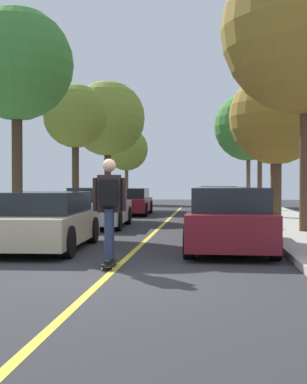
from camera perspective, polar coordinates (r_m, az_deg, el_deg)
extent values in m
plane|color=#2D2D30|center=(8.37, -5.04, -9.13)|extent=(80.00, 80.00, 0.00)
cube|color=gold|center=(12.28, -1.49, -5.90)|extent=(0.12, 39.20, 0.01)
cube|color=#BCAD89|center=(11.82, -12.10, -3.82)|extent=(2.02, 4.10, 0.62)
cube|color=black|center=(11.98, -11.85, -1.14)|extent=(1.74, 2.62, 0.47)
cylinder|color=black|center=(10.35, -9.42, -5.42)|extent=(0.24, 0.65, 0.64)
cylinder|color=black|center=(12.91, -6.72, -4.16)|extent=(0.24, 0.65, 0.64)
cylinder|color=black|center=(13.35, -14.17, -4.01)|extent=(0.24, 0.65, 0.64)
cube|color=#B7B7BC|center=(17.55, -6.11, -2.16)|extent=(1.96, 4.12, 0.68)
cube|color=black|center=(17.64, -6.04, -0.28)|extent=(1.69, 2.59, 0.47)
cylinder|color=black|center=(16.11, -3.95, -3.15)|extent=(0.24, 0.65, 0.64)
cylinder|color=black|center=(16.43, -9.83, -3.08)|extent=(0.24, 0.65, 0.64)
cylinder|color=black|center=(18.75, -2.85, -2.57)|extent=(0.24, 0.65, 0.64)
cylinder|color=black|center=(19.02, -7.94, -2.53)|extent=(0.24, 0.65, 0.64)
cube|color=maroon|center=(24.45, -2.69, -1.39)|extent=(1.97, 4.15, 0.60)
cube|color=black|center=(24.64, -2.63, -0.13)|extent=(1.71, 2.62, 0.47)
cylinder|color=black|center=(23.03, -0.95, -1.93)|extent=(0.24, 0.65, 0.64)
cylinder|color=black|center=(23.25, -5.24, -1.90)|extent=(0.24, 0.65, 0.64)
cylinder|color=black|center=(25.71, -0.39, -1.63)|extent=(0.24, 0.65, 0.64)
cylinder|color=black|center=(25.92, -4.24, -1.61)|extent=(0.24, 0.65, 0.64)
cube|color=maroon|center=(11.53, 8.42, -3.70)|extent=(1.85, 4.26, 0.71)
cube|color=black|center=(11.36, 8.44, -0.75)|extent=(1.61, 2.84, 0.49)
cylinder|color=black|center=(12.96, 4.67, -4.13)|extent=(0.24, 0.65, 0.64)
cylinder|color=black|center=(12.99, 11.90, -4.14)|extent=(0.24, 0.65, 0.64)
cylinder|color=black|center=(10.17, 3.95, -5.52)|extent=(0.24, 0.65, 0.64)
cylinder|color=black|center=(10.20, 13.18, -5.52)|extent=(0.24, 0.65, 0.64)
cube|color=maroon|center=(17.87, 7.51, -2.12)|extent=(1.94, 4.33, 0.67)
cube|color=black|center=(17.70, 7.51, -0.25)|extent=(1.68, 2.80, 0.50)
cylinder|color=black|center=(19.34, 5.00, -2.47)|extent=(0.24, 0.65, 0.64)
cylinder|color=black|center=(19.33, 10.02, -2.48)|extent=(0.24, 0.65, 0.64)
cylinder|color=black|center=(16.46, 4.55, -3.06)|extent=(0.24, 0.65, 0.64)
cylinder|color=black|center=(16.46, 10.46, -3.07)|extent=(0.24, 0.65, 0.64)
cube|color=#38383D|center=(24.74, 7.05, -1.29)|extent=(1.88, 4.56, 0.66)
cube|color=black|center=(24.68, 7.06, 0.05)|extent=(1.63, 2.67, 0.50)
cylinder|color=black|center=(26.29, 5.09, -1.58)|extent=(0.23, 0.64, 0.64)
cylinder|color=black|center=(26.35, 8.74, -1.58)|extent=(0.23, 0.64, 0.64)
cylinder|color=black|center=(23.17, 5.13, -1.91)|extent=(0.23, 0.64, 0.64)
cylinder|color=black|center=(23.24, 9.28, -1.91)|extent=(0.23, 0.64, 0.64)
cube|color=navy|center=(30.44, 6.83, -0.86)|extent=(1.88, 4.67, 0.68)
cube|color=black|center=(30.33, 6.83, 0.22)|extent=(1.63, 2.79, 0.47)
cylinder|color=black|center=(32.07, 5.32, -1.13)|extent=(0.23, 0.64, 0.64)
cylinder|color=black|center=(32.08, 8.34, -1.14)|extent=(0.23, 0.64, 0.64)
cylinder|color=black|center=(28.84, 5.16, -1.36)|extent=(0.23, 0.64, 0.64)
cylinder|color=black|center=(28.84, 8.51, -1.36)|extent=(0.23, 0.64, 0.64)
cylinder|color=#3D2D1E|center=(16.66, -14.72, 3.47)|extent=(0.33, 0.33, 4.14)
sphere|color=#3D7F33|center=(17.05, -14.76, 13.43)|extent=(3.49, 3.49, 3.49)
cylinder|color=#3D2D1E|center=(23.50, -8.55, 1.86)|extent=(0.31, 0.31, 3.42)
sphere|color=olive|center=(23.69, -8.56, 8.27)|extent=(2.86, 2.86, 2.86)
cylinder|color=#3D2D1E|center=(30.89, -5.05, 2.21)|extent=(0.39, 0.39, 4.04)
sphere|color=olive|center=(31.12, -5.06, 8.04)|extent=(4.43, 4.43, 4.43)
cylinder|color=brown|center=(38.08, -2.97, 1.04)|extent=(0.25, 0.25, 2.81)
sphere|color=olive|center=(38.16, -2.97, 4.71)|extent=(3.14, 3.14, 3.14)
cylinder|color=#4C3823|center=(15.10, 16.29, 3.76)|extent=(0.31, 0.31, 4.16)
sphere|color=olive|center=(15.67, 16.35, 16.70)|extent=(4.71, 4.71, 4.71)
cylinder|color=#4C3823|center=(21.15, 13.27, 1.01)|extent=(0.43, 0.43, 2.73)
sphere|color=olive|center=(21.31, 13.30, 7.96)|extent=(3.73, 3.73, 3.73)
cylinder|color=#4C3823|center=(27.50, 11.56, 1.94)|extent=(0.24, 0.24, 3.65)
sphere|color=olive|center=(27.70, 11.58, 7.77)|extent=(3.11, 3.11, 3.11)
cylinder|color=brown|center=(34.88, 10.35, 1.64)|extent=(0.27, 0.27, 3.55)
sphere|color=#3D7F33|center=(35.09, 10.37, 7.08)|extent=(4.52, 4.52, 4.52)
cube|color=black|center=(9.15, -4.86, -7.68)|extent=(0.30, 0.86, 0.02)
cylinder|color=beige|center=(9.51, -5.24, -7.75)|extent=(0.03, 0.06, 0.06)
cylinder|color=beige|center=(9.49, -4.09, -7.76)|extent=(0.03, 0.06, 0.06)
cylinder|color=beige|center=(8.84, -5.68, -8.41)|extent=(0.03, 0.06, 0.06)
cylinder|color=beige|center=(8.82, -4.44, -8.43)|extent=(0.03, 0.06, 0.06)
cube|color=#99999E|center=(9.49, -4.67, -7.52)|extent=(0.10, 0.05, 0.02)
cube|color=#99999E|center=(8.82, -5.06, -8.16)|extent=(0.10, 0.05, 0.02)
cube|color=black|center=(9.36, -4.73, -7.23)|extent=(0.12, 0.27, 0.06)
cube|color=black|center=(8.93, -4.99, -7.62)|extent=(0.12, 0.27, 0.06)
cylinder|color=#283351|center=(9.21, -4.79, -4.48)|extent=(0.16, 0.16, 0.86)
cylinder|color=#283351|center=(8.97, -4.93, -4.63)|extent=(0.16, 0.16, 0.86)
cube|color=black|center=(9.05, -4.87, -0.18)|extent=(0.42, 0.26, 0.65)
sphere|color=tan|center=(9.06, -4.87, 2.92)|extent=(0.23, 0.23, 0.23)
cylinder|color=black|center=(9.08, -6.41, -0.27)|extent=(0.10, 0.10, 0.58)
cylinder|color=black|center=(9.03, -3.32, -0.28)|extent=(0.10, 0.10, 0.58)
cube|color=black|center=(8.85, -4.99, -0.07)|extent=(0.32, 0.21, 0.44)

